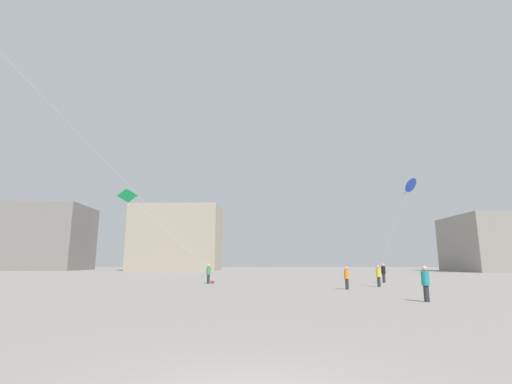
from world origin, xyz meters
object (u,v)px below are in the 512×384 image
person_in_orange (348,277)px  building_centre_hall (178,238)px  kite_cobalt_diamond (411,185)px  person_in_yellow (380,275)px  kite_emerald_delta (130,197)px  handbag_beside_flyer (214,282)px  building_right_hall (509,243)px  person_in_teal (427,282)px  person_in_green (210,273)px  building_left_hall (38,238)px  person_in_black (385,272)px

person_in_orange → building_centre_hall: 67.46m
person_in_orange → kite_cobalt_diamond: size_ratio=0.23×
person_in_yellow → kite_emerald_delta: size_ratio=0.24×
handbag_beside_flyer → building_right_hall: bearing=37.5°
person_in_teal → handbag_beside_flyer: bearing=-38.0°
person_in_yellow → kite_cobalt_diamond: (1.98, -2.41, 6.64)m
person_in_yellow → building_right_hall: 64.91m
building_right_hall → handbag_beside_flyer: size_ratio=69.19×
person_in_green → kite_cobalt_diamond: (15.80, -6.80, 6.60)m
person_in_orange → person_in_teal: size_ratio=0.94×
building_left_hall → person_in_orange: bearing=-46.8°
building_centre_hall → person_in_orange: bearing=-67.7°
person_in_black → kite_cobalt_diamond: bearing=53.3°
person_in_yellow → handbag_beside_flyer: size_ratio=5.14×
kite_cobalt_diamond → person_in_black: bearing=86.6°
person_in_black → kite_cobalt_diamond: size_ratio=0.26×
person_in_teal → person_in_black: bearing=-88.8°
building_left_hall → building_right_hall: 109.02m
person_in_orange → person_in_black: person_in_black is taller
person_in_green → building_right_hall: bearing=104.7°
person_in_teal → kite_emerald_delta: bearing=-17.2°
person_in_green → person_in_black: 16.38m
person_in_teal → person_in_black: (3.81, 16.96, 0.04)m
person_in_green → building_left_hall: 77.72m
person_in_black → kite_cobalt_diamond: (-0.50, -8.44, 6.58)m
person_in_green → person_in_black: (16.30, 1.65, 0.02)m
building_right_hall → person_in_teal: bearing=-127.2°
building_left_hall → person_in_green: bearing=-49.0°
person_in_yellow → building_centre_hall: bearing=-122.1°
person_in_green → person_in_yellow: person_in_green is taller
person_in_green → person_in_black: person_in_black is taller
building_centre_hall → kite_cobalt_diamond: bearing=-63.7°
handbag_beside_flyer → kite_emerald_delta: bearing=-147.3°
person_in_black → building_centre_hall: bearing=-93.1°
person_in_teal → handbag_beside_flyer: (-12.14, 15.41, -0.81)m
person_in_green → person_in_orange: person_in_green is taller
building_centre_hall → person_in_green: bearing=-74.9°
building_left_hall → building_centre_hall: building_left_hall is taller
person_in_yellow → person_in_black: bearing=-170.2°
person_in_orange → kite_emerald_delta: kite_emerald_delta is taller
kite_emerald_delta → building_right_hall: building_right_hall is taller
building_centre_hall → person_in_yellow: bearing=-64.3°
person_in_orange → person_in_yellow: bearing=38.0°
person_in_teal → handbag_beside_flyer: 19.64m
person_in_green → building_left_hall: size_ratio=0.07×
person_in_green → building_centre_hall: size_ratio=0.08×
person_in_teal → person_in_yellow: size_ratio=1.03×
person_in_green → building_right_hall: size_ratio=0.08×
person_in_teal → kite_cobalt_diamond: kite_cobalt_diamond is taller
person_in_black → building_left_hall: (-67.10, 56.74, 7.03)m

